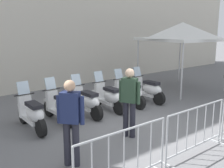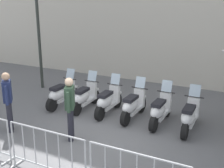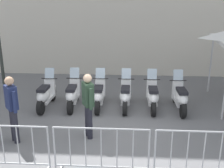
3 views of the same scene
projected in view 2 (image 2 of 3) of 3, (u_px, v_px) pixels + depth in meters
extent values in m
plane|color=slate|center=(92.00, 139.00, 7.90)|extent=(120.00, 120.00, 0.00)
cylinder|color=black|center=(73.00, 94.00, 10.80)|extent=(0.18, 0.49, 0.48)
cylinder|color=black|center=(52.00, 105.00, 9.75)|extent=(0.18, 0.49, 0.48)
cube|color=white|center=(63.00, 98.00, 10.26)|extent=(0.36, 0.89, 0.10)
ellipsoid|color=white|center=(58.00, 94.00, 9.96)|extent=(0.43, 0.87, 0.40)
cube|color=black|center=(58.00, 88.00, 9.92)|extent=(0.33, 0.62, 0.10)
cube|color=white|center=(70.00, 88.00, 10.55)|extent=(0.35, 0.17, 0.60)
cylinder|color=black|center=(70.00, 79.00, 10.46)|extent=(0.56, 0.09, 0.04)
cube|color=silver|center=(70.00, 74.00, 10.45)|extent=(0.33, 0.17, 0.35)
cube|color=white|center=(73.00, 87.00, 10.72)|extent=(0.23, 0.34, 0.06)
cylinder|color=black|center=(95.00, 97.00, 10.51)|extent=(0.21, 0.50, 0.48)
cylinder|color=black|center=(76.00, 108.00, 9.43)|extent=(0.21, 0.50, 0.48)
cube|color=white|center=(86.00, 101.00, 9.96)|extent=(0.40, 0.90, 0.10)
ellipsoid|color=white|center=(82.00, 97.00, 9.65)|extent=(0.48, 0.88, 0.40)
cube|color=black|center=(82.00, 90.00, 9.61)|extent=(0.36, 0.63, 0.10)
cube|color=white|center=(92.00, 90.00, 10.26)|extent=(0.36, 0.19, 0.60)
cylinder|color=black|center=(92.00, 81.00, 10.16)|extent=(0.56, 0.12, 0.04)
cube|color=silver|center=(92.00, 76.00, 10.15)|extent=(0.34, 0.18, 0.35)
cube|color=white|center=(94.00, 90.00, 10.43)|extent=(0.24, 0.35, 0.06)
cylinder|color=black|center=(117.00, 101.00, 10.12)|extent=(0.20, 0.49, 0.48)
cylinder|color=black|center=(100.00, 113.00, 9.06)|extent=(0.20, 0.49, 0.48)
cube|color=white|center=(109.00, 105.00, 9.58)|extent=(0.38, 0.89, 0.10)
ellipsoid|color=white|center=(105.00, 101.00, 9.27)|extent=(0.46, 0.88, 0.40)
cube|color=black|center=(105.00, 94.00, 9.24)|extent=(0.35, 0.63, 0.10)
cube|color=white|center=(115.00, 94.00, 9.88)|extent=(0.35, 0.18, 0.60)
cylinder|color=black|center=(115.00, 84.00, 9.78)|extent=(0.56, 0.10, 0.04)
cube|color=silver|center=(115.00, 79.00, 9.77)|extent=(0.33, 0.18, 0.35)
cube|color=white|center=(117.00, 93.00, 10.05)|extent=(0.24, 0.34, 0.06)
cylinder|color=black|center=(141.00, 105.00, 9.74)|extent=(0.19, 0.49, 0.48)
cylinder|color=black|center=(125.00, 118.00, 8.69)|extent=(0.19, 0.49, 0.48)
cube|color=white|center=(134.00, 110.00, 9.20)|extent=(0.36, 0.89, 0.10)
ellipsoid|color=white|center=(130.00, 106.00, 8.90)|extent=(0.44, 0.87, 0.40)
cube|color=black|center=(131.00, 98.00, 8.86)|extent=(0.34, 0.62, 0.10)
cube|color=white|center=(139.00, 98.00, 9.49)|extent=(0.35, 0.17, 0.60)
cylinder|color=black|center=(140.00, 88.00, 9.40)|extent=(0.56, 0.09, 0.04)
cube|color=silver|center=(140.00, 82.00, 9.39)|extent=(0.33, 0.17, 0.35)
cube|color=white|center=(142.00, 97.00, 9.66)|extent=(0.23, 0.34, 0.06)
cylinder|color=black|center=(167.00, 109.00, 9.35)|extent=(0.19, 0.49, 0.48)
cylinder|color=black|center=(154.00, 124.00, 8.30)|extent=(0.19, 0.49, 0.48)
cube|color=white|center=(161.00, 115.00, 8.81)|extent=(0.37, 0.89, 0.10)
ellipsoid|color=white|center=(158.00, 111.00, 8.51)|extent=(0.45, 0.87, 0.40)
cube|color=black|center=(159.00, 103.00, 8.47)|extent=(0.34, 0.63, 0.10)
cube|color=white|center=(166.00, 102.00, 9.10)|extent=(0.35, 0.17, 0.60)
cylinder|color=black|center=(166.00, 92.00, 9.01)|extent=(0.56, 0.09, 0.04)
cube|color=silver|center=(167.00, 86.00, 9.00)|extent=(0.33, 0.17, 0.35)
cube|color=white|center=(167.00, 101.00, 9.27)|extent=(0.23, 0.34, 0.06)
cylinder|color=black|center=(194.00, 115.00, 8.92)|extent=(0.20, 0.49, 0.48)
cylinder|color=black|center=(185.00, 131.00, 7.85)|extent=(0.20, 0.49, 0.48)
cube|color=white|center=(190.00, 121.00, 8.38)|extent=(0.39, 0.90, 0.10)
ellipsoid|color=white|center=(188.00, 117.00, 8.07)|extent=(0.47, 0.88, 0.40)
cube|color=black|center=(189.00, 109.00, 8.03)|extent=(0.36, 0.63, 0.10)
cube|color=white|center=(193.00, 107.00, 8.67)|extent=(0.36, 0.18, 0.60)
cylinder|color=black|center=(194.00, 97.00, 8.58)|extent=(0.56, 0.11, 0.04)
cube|color=silver|center=(195.00, 91.00, 8.57)|extent=(0.34, 0.18, 0.35)
cube|color=white|center=(194.00, 107.00, 8.84)|extent=(0.24, 0.34, 0.06)
cube|color=#B2B5B7|center=(9.00, 161.00, 6.84)|extent=(0.09, 0.44, 0.04)
cylinder|color=#B2B5B7|center=(9.00, 142.00, 6.66)|extent=(0.04, 0.04, 1.05)
cube|color=#B2B5B7|center=(18.00, 164.00, 6.72)|extent=(0.09, 0.44, 0.04)
cylinder|color=#B2B5B7|center=(13.00, 143.00, 6.61)|extent=(0.04, 0.04, 1.05)
cylinder|color=#B2B5B7|center=(86.00, 165.00, 5.76)|extent=(0.04, 0.04, 1.05)
cylinder|color=#B2B5B7|center=(45.00, 130.00, 6.03)|extent=(1.92, 0.25, 0.04)
cylinder|color=#B2B5B7|center=(48.00, 167.00, 6.28)|extent=(1.92, 0.25, 0.04)
cylinder|color=#B2B5B7|center=(23.00, 143.00, 6.44)|extent=(0.02, 0.02, 0.87)
cylinder|color=#B2B5B7|center=(35.00, 146.00, 6.30)|extent=(0.02, 0.02, 0.87)
cylinder|color=#B2B5B7|center=(47.00, 149.00, 6.16)|extent=(0.02, 0.02, 0.87)
cylinder|color=#B2B5B7|center=(59.00, 153.00, 6.02)|extent=(0.02, 0.02, 0.87)
cylinder|color=#B2B5B7|center=(72.00, 157.00, 5.88)|extent=(0.02, 0.02, 0.87)
cylinder|color=#B2B5B7|center=(91.00, 166.00, 5.71)|extent=(0.04, 0.04, 1.05)
cylinder|color=#B2B5B7|center=(137.00, 154.00, 5.14)|extent=(1.92, 0.25, 0.04)
cylinder|color=#B2B5B7|center=(105.00, 166.00, 5.55)|extent=(0.02, 0.02, 0.87)
cylinder|color=#2D332D|center=(38.00, 16.00, 11.55)|extent=(0.12, 0.12, 5.95)
cylinder|color=#23232D|center=(70.00, 125.00, 7.69)|extent=(0.14, 0.14, 0.90)
cylinder|color=#23232D|center=(71.00, 123.00, 7.86)|extent=(0.14, 0.14, 0.90)
cube|color=#2D4733|center=(70.00, 97.00, 7.56)|extent=(0.38, 0.42, 0.60)
sphere|color=beige|center=(69.00, 82.00, 7.44)|extent=(0.22, 0.22, 0.22)
cylinder|color=#2D4733|center=(68.00, 102.00, 7.35)|extent=(0.09, 0.09, 0.55)
cylinder|color=#2D4733|center=(71.00, 96.00, 7.79)|extent=(0.09, 0.09, 0.55)
cylinder|color=#23232D|center=(10.00, 118.00, 8.19)|extent=(0.14, 0.14, 0.90)
cylinder|color=#23232D|center=(10.00, 115.00, 8.36)|extent=(0.14, 0.14, 0.90)
cube|color=navy|center=(7.00, 91.00, 8.06)|extent=(0.41, 0.41, 0.60)
sphere|color=tan|center=(5.00, 76.00, 7.94)|extent=(0.22, 0.22, 0.22)
cylinder|color=navy|center=(7.00, 95.00, 7.86)|extent=(0.09, 0.09, 0.55)
cylinder|color=navy|center=(8.00, 90.00, 8.29)|extent=(0.09, 0.09, 0.55)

